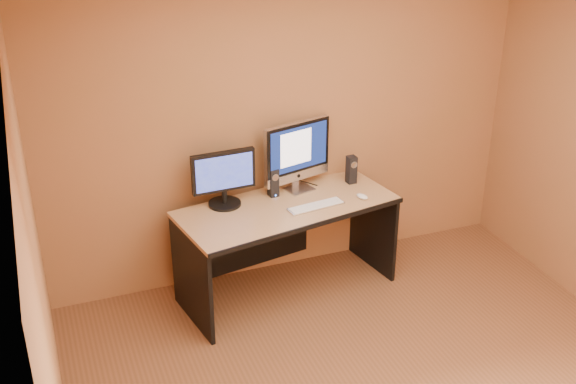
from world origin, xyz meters
The scene contains 11 objects.
walls centered at (0.00, 0.00, 1.30)m, with size 4.00×4.00×2.60m, color #945D3C, non-canonical shape.
ceiling centered at (0.00, 0.00, 2.60)m, with size 4.00×4.00×0.00m, color white.
desk centered at (-0.16, 1.59, 0.39)m, with size 1.70×0.74×0.78m, color tan, non-canonical shape.
imac centered at (0.03, 1.81, 1.08)m, with size 0.60×0.22×0.58m, color #B8B9BD, non-canonical shape.
second_monitor centered at (-0.61, 1.77, 1.01)m, with size 0.51×0.25×0.45m, color black, non-canonical shape.
speaker_left centered at (-0.20, 1.79, 0.90)m, with size 0.07×0.08×0.23m, color black, non-canonical shape.
speaker_right centered at (0.48, 1.79, 0.90)m, with size 0.07×0.08×0.23m, color black, non-canonical shape.
keyboard centered at (0.04, 1.48, 0.79)m, with size 0.46×0.12×0.02m, color silver.
mouse centered at (0.44, 1.49, 0.80)m, with size 0.06×0.11×0.04m, color white.
cable_a centered at (0.13, 1.92, 0.79)m, with size 0.01×0.01×0.23m, color black.
cable_b centered at (0.02, 1.91, 0.79)m, with size 0.01×0.01×0.19m, color black.
Camera 1 is at (-1.94, -3.08, 3.32)m, focal length 45.00 mm.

